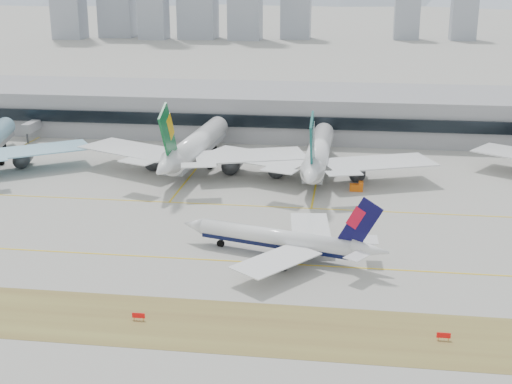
# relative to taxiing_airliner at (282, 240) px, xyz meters

# --- Properties ---
(ground) EXTENTS (3000.00, 3000.00, 0.00)m
(ground) POSITION_rel_taxiing_airliner_xyz_m (-10.81, 1.15, -3.64)
(ground) COLOR #9D9C93
(ground) RESTS_ON ground
(taxiing_airliner) EXTENTS (44.16, 37.67, 15.11)m
(taxiing_airliner) POSITION_rel_taxiing_airliner_xyz_m (0.00, 0.00, 0.00)
(taxiing_airliner) COLOR white
(taxiing_airliner) RESTS_ON ground
(widebody_eva) EXTENTS (68.55, 67.19, 24.48)m
(widebody_eva) POSITION_rel_taxiing_airliner_xyz_m (-31.94, 62.77, 2.86)
(widebody_eva) COLOR white
(widebody_eva) RESTS_ON ground
(widebody_cathay) EXTENTS (66.28, 64.66, 23.62)m
(widebody_cathay) POSITION_rel_taxiing_airliner_xyz_m (3.98, 60.07, 2.64)
(widebody_cathay) COLOR white
(widebody_cathay) RESTS_ON ground
(terminal) EXTENTS (280.00, 43.10, 15.00)m
(terminal) POSITION_rel_taxiing_airliner_xyz_m (-10.81, 115.98, 3.86)
(terminal) COLOR gray
(terminal) RESTS_ON ground
(hold_sign_left) EXTENTS (2.20, 0.15, 1.35)m
(hold_sign_left) POSITION_rel_taxiing_airliner_xyz_m (-21.10, -30.85, -2.76)
(hold_sign_left) COLOR red
(hold_sign_left) RESTS_ON ground
(hold_sign_right) EXTENTS (2.20, 0.15, 1.35)m
(hold_sign_right) POSITION_rel_taxiing_airliner_xyz_m (28.79, -30.85, -2.76)
(hold_sign_right) COLOR red
(hold_sign_right) RESTS_ON ground
(gse_c) EXTENTS (3.55, 2.00, 2.60)m
(gse_c) POSITION_rel_taxiing_airliner_xyz_m (15.08, 47.29, -2.60)
(gse_c) COLOR #D9590B
(gse_c) RESTS_ON ground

